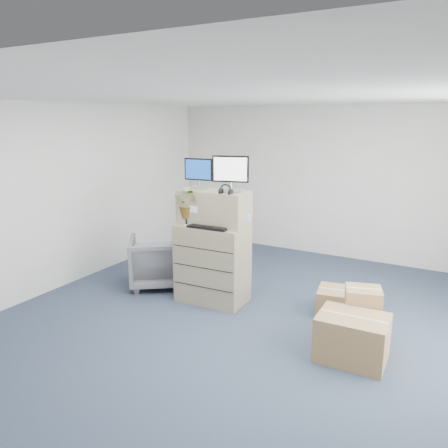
{
  "coord_description": "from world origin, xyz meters",
  "views": [
    {
      "loc": [
        2.35,
        -4.49,
        2.58
      ],
      "look_at": [
        -0.38,
        0.4,
        1.2
      ],
      "focal_mm": 35.0,
      "sensor_mm": 36.0,
      "label": 1
    }
  ],
  "objects": [
    {
      "name": "ground",
      "position": [
        0.0,
        0.0,
        0.0
      ],
      "size": [
        7.0,
        7.0,
        0.0
      ],
      "primitive_type": "plane",
      "color": "#29384A",
      "rests_on": "ground"
    },
    {
      "name": "wall_back",
      "position": [
        0.0,
        3.51,
        1.4
      ],
      "size": [
        6.0,
        0.02,
        2.8
      ],
      "primitive_type": "cube",
      "color": "silver",
      "rests_on": "ground"
    },
    {
      "name": "filing_cabinet_lower",
      "position": [
        -0.66,
        0.56,
        0.56
      ],
      "size": [
        0.98,
        0.63,
        1.12
      ],
      "primitive_type": "cube",
      "rotation": [
        0.0,
        0.0,
        0.04
      ],
      "color": "tan",
      "rests_on": "ground"
    },
    {
      "name": "filing_cabinet_upper",
      "position": [
        -0.66,
        0.62,
        1.36
      ],
      "size": [
        0.98,
        0.52,
        0.48
      ],
      "primitive_type": "cube",
      "rotation": [
        0.0,
        0.0,
        0.04
      ],
      "color": "tan",
      "rests_on": "filing_cabinet_lower"
    },
    {
      "name": "monitor_left",
      "position": [
        -0.92,
        0.64,
        1.84
      ],
      "size": [
        0.43,
        0.18,
        0.42
      ],
      "rotation": [
        0.0,
        0.0,
        0.09
      ],
      "color": "#99999E",
      "rests_on": "filing_cabinet_upper"
    },
    {
      "name": "monitor_right",
      "position": [
        -0.39,
        0.59,
        1.87
      ],
      "size": [
        0.48,
        0.25,
        0.49
      ],
      "rotation": [
        0.0,
        0.0,
        0.28
      ],
      "color": "#99999E",
      "rests_on": "filing_cabinet_upper"
    },
    {
      "name": "headphones",
      "position": [
        -0.38,
        0.44,
        1.65
      ],
      "size": [
        0.17,
        0.03,
        0.17
      ],
      "primitive_type": "torus",
      "rotation": [
        1.57,
        0.0,
        0.04
      ],
      "color": "black",
      "rests_on": "filing_cabinet_upper"
    },
    {
      "name": "keyboard",
      "position": [
        -0.62,
        0.4,
        1.13
      ],
      "size": [
        0.58,
        0.26,
        0.03
      ],
      "primitive_type": "cube",
      "rotation": [
        0.0,
        0.0,
        0.04
      ],
      "color": "black",
      "rests_on": "filing_cabinet_lower"
    },
    {
      "name": "mouse",
      "position": [
        -0.37,
        0.45,
        1.14
      ],
      "size": [
        0.09,
        0.06,
        0.03
      ],
      "primitive_type": "ellipsoid",
      "rotation": [
        0.0,
        0.0,
        0.05
      ],
      "color": "silver",
      "rests_on": "filing_cabinet_lower"
    },
    {
      "name": "water_bottle",
      "position": [
        -0.55,
        0.65,
        1.25
      ],
      "size": [
        0.07,
        0.07,
        0.26
      ],
      "primitive_type": "cylinder",
      "color": "gray",
      "rests_on": "filing_cabinet_lower"
    },
    {
      "name": "phone_dock",
      "position": [
        -0.71,
        0.64,
        1.16
      ],
      "size": [
        0.06,
        0.05,
        0.13
      ],
      "rotation": [
        0.0,
        0.0,
        0.04
      ],
      "color": "silver",
      "rests_on": "filing_cabinet_lower"
    },
    {
      "name": "external_drive",
      "position": [
        -0.35,
        0.71,
        1.16
      ],
      "size": [
        0.29,
        0.25,
        0.07
      ],
      "primitive_type": "cube",
      "rotation": [
        0.0,
        0.0,
        0.38
      ],
      "color": "black",
      "rests_on": "filing_cabinet_lower"
    },
    {
      "name": "tissue_box",
      "position": [
        -0.28,
        0.68,
        1.24
      ],
      "size": [
        0.27,
        0.19,
        0.09
      ],
      "primitive_type": "cube",
      "rotation": [
        0.0,
        0.0,
        0.31
      ],
      "color": "#397EC3",
      "rests_on": "external_drive"
    },
    {
      "name": "potted_plant",
      "position": [
        -0.96,
        0.45,
        1.36
      ],
      "size": [
        0.41,
        0.45,
        0.42
      ],
      "rotation": [
        0.0,
        0.0,
        0.04
      ],
      "color": "#A9CBA3",
      "rests_on": "filing_cabinet_lower"
    },
    {
      "name": "office_chair",
      "position": [
        -1.71,
        0.66,
        0.43
      ],
      "size": [
        1.13,
        1.12,
        0.86
      ],
      "primitive_type": "imported",
      "rotation": [
        0.0,
        0.0,
        3.77
      ],
      "color": "#5A5A5E",
      "rests_on": "ground"
    },
    {
      "name": "cardboard_boxes",
      "position": [
        1.38,
        0.29,
        0.25
      ],
      "size": [
        1.09,
        1.6,
        0.65
      ],
      "color": "olive",
      "rests_on": "ground"
    }
  ]
}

